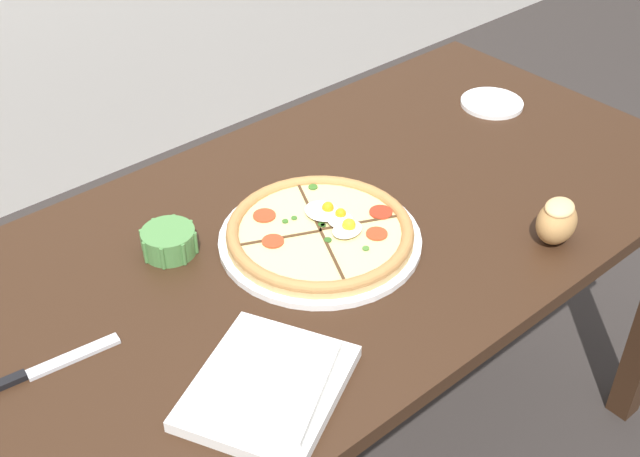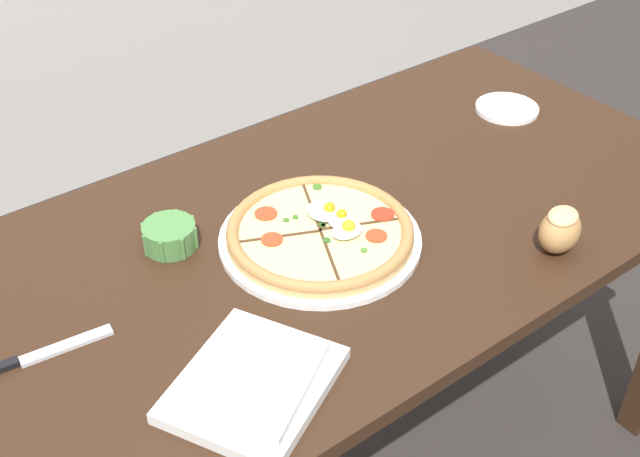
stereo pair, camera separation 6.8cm
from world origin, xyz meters
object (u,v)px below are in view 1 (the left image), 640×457
Objects in this scene: ramekin_bowl at (169,241)px; knife_main at (37,370)px; dining_table at (320,272)px; bread_piece_near at (557,220)px; side_saucer at (492,103)px; napkin_folded at (268,384)px; pizza at (320,233)px.

ramekin_bowl is 0.32m from knife_main.
dining_table is 0.44m from bread_piece_near.
side_saucer is (0.30, 0.39, -0.04)m from bread_piece_near.
ramekin_bowl is 0.34× the size of napkin_folded.
dining_table is 5.35× the size of napkin_folded.
bread_piece_near reaches higher than napkin_folded.
side_saucer is (0.62, 0.13, -0.01)m from pizza.
dining_table is at bearing 38.19° from napkin_folded.
side_saucer is at bearing 9.53° from dining_table.
side_saucer reaches higher than dining_table.
bread_piece_near is at bearing -4.77° from napkin_folded.
pizza is at bearing 37.12° from napkin_folded.
dining_table is 0.62m from side_saucer.
side_saucer is at bearing 20.65° from napkin_folded.
napkin_folded is (-0.28, -0.21, -0.00)m from pizza.
dining_table is 15.92× the size of ramekin_bowl.
napkin_folded is at bearing -159.35° from side_saucer.
dining_table is 0.41m from napkin_folded.
napkin_folded is at bearing -142.88° from pizza.
ramekin_bowl is at bearing 145.30° from pizza.
bread_piece_near is 0.50m from side_saucer.
ramekin_bowl reaches higher than dining_table.
bread_piece_near is (0.32, -0.26, 0.02)m from pizza.
pizza is (-0.02, -0.03, 0.12)m from dining_table.
bread_piece_near reaches higher than knife_main.
bread_piece_near is at bearing -39.72° from pizza.
pizza reaches higher than knife_main.
side_saucer is (0.60, 0.10, 0.10)m from dining_table.
side_saucer is (0.84, -0.02, -0.02)m from ramekin_bowl.
knife_main is (-0.83, 0.30, -0.04)m from bread_piece_near.
knife_main and side_saucer have the same top height.
ramekin_bowl is at bearing 142.23° from bread_piece_near.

